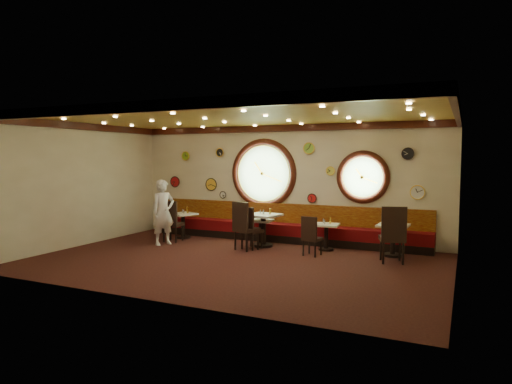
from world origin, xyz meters
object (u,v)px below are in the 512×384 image
(table_b, at_px, (261,229))
(table_c, at_px, (263,226))
(condiment_a_salt, at_px, (183,211))
(waiter, at_px, (163,212))
(condiment_d_pepper, at_px, (324,222))
(condiment_c_bottle, at_px, (270,211))
(condiment_c_salt, at_px, (260,212))
(condiment_d_bottle, at_px, (330,220))
(condiment_b_pepper, at_px, (262,218))
(condiment_b_bottle, at_px, (262,217))
(chair_e, at_px, (393,231))
(condiment_e_pepper, at_px, (392,222))
(chair_d, at_px, (311,233))
(condiment_a_bottle, at_px, (188,210))
(table_d, at_px, (326,234))
(condiment_d_salt, at_px, (323,221))
(condiment_a_pepper, at_px, (184,212))
(condiment_e_bottle, at_px, (397,221))
(chair_c, at_px, (243,223))
(chair_a, at_px, (171,219))
(table_e, at_px, (393,236))
(table_a, at_px, (183,222))
(condiment_e_salt, at_px, (391,222))
(condiment_c_pepper, at_px, (263,212))
(chair_b, at_px, (249,225))

(table_b, height_order, table_c, table_c)
(condiment_a_salt, xyz_separation_m, waiter, (0.14, -1.11, 0.09))
(condiment_d_pepper, height_order, condiment_c_bottle, condiment_c_bottle)
(condiment_c_salt, height_order, condiment_d_pepper, condiment_c_salt)
(condiment_d_bottle, distance_m, waiter, 4.35)
(condiment_b_pepper, relative_size, condiment_b_bottle, 0.57)
(chair_e, bearing_deg, waiter, 166.15)
(condiment_b_bottle, height_order, condiment_e_pepper, condiment_e_pepper)
(chair_d, height_order, condiment_c_salt, condiment_c_salt)
(condiment_a_bottle, xyz_separation_m, condiment_e_pepper, (5.70, -0.12, -0.00))
(condiment_d_bottle, bearing_deg, chair_d, -102.72)
(table_d, bearing_deg, table_c, -171.83)
(condiment_d_pepper, bearing_deg, chair_d, -98.20)
(chair_d, xyz_separation_m, condiment_b_bottle, (-1.58, 0.78, 0.21))
(condiment_d_salt, distance_m, condiment_b_pepper, 1.63)
(table_d, relative_size, condiment_a_pepper, 6.81)
(condiment_a_pepper, distance_m, condiment_d_bottle, 4.25)
(table_b, bearing_deg, waiter, -156.16)
(condiment_a_salt, bearing_deg, condiment_e_bottle, 0.01)
(chair_c, distance_m, condiment_c_salt, 0.79)
(waiter, bearing_deg, table_b, -39.80)
(table_d, relative_size, chair_a, 0.94)
(chair_e, xyz_separation_m, condiment_a_salt, (-5.97, 0.81, 0.05))
(table_d, distance_m, condiment_c_salt, 1.81)
(condiment_a_pepper, bearing_deg, table_e, 0.22)
(table_e, height_order, waiter, waiter)
(chair_e, relative_size, condiment_b_pepper, 9.06)
(condiment_d_salt, distance_m, condiment_a_bottle, 4.01)
(table_a, distance_m, table_c, 2.61)
(table_a, xyz_separation_m, condiment_d_bottle, (4.27, 0.15, 0.30))
(condiment_e_pepper, bearing_deg, condiment_e_salt, 115.99)
(condiment_c_bottle, distance_m, condiment_e_pepper, 3.03)
(condiment_b_pepper, distance_m, condiment_c_bottle, 0.38)
(condiment_d_salt, xyz_separation_m, condiment_d_pepper, (0.07, -0.15, -0.00))
(condiment_d_salt, bearing_deg, table_d, -38.91)
(table_d, xyz_separation_m, condiment_a_bottle, (-4.11, 0.05, 0.39))
(condiment_c_pepper, xyz_separation_m, condiment_d_bottle, (1.65, 0.39, -0.16))
(chair_c, height_order, chair_d, chair_c)
(table_e, xyz_separation_m, chair_a, (-5.76, -0.68, 0.17))
(table_a, height_order, table_b, table_a)
(chair_b, relative_size, waiter, 0.39)
(table_c, xyz_separation_m, condiment_c_salt, (-0.13, 0.11, 0.36))
(condiment_c_pepper, relative_size, condiment_e_salt, 1.29)
(table_b, distance_m, table_c, 0.27)
(condiment_c_salt, height_order, condiment_c_bottle, condiment_c_bottle)
(chair_d, relative_size, condiment_e_pepper, 5.51)
(table_b, bearing_deg, condiment_a_bottle, 177.52)
(condiment_a_salt, xyz_separation_m, condiment_a_pepper, (0.08, -0.06, -0.00))
(table_d, distance_m, condiment_d_salt, 0.33)
(condiment_c_pepper, bearing_deg, table_b, 128.10)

